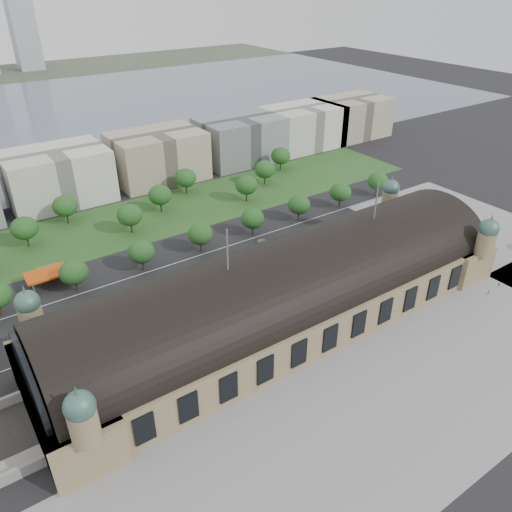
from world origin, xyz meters
TOP-DOWN VIEW (x-y plane):
  - ground at (0.00, 0.00)m, footprint 900.00×900.00m
  - station at (0.00, 0.00)m, footprint 150.00×48.40m
  - plaza_south at (10.00, -44.00)m, footprint 190.00×48.00m
  - plaza_east at (103.00, 0.00)m, footprint 56.00×100.00m
  - road_slab at (-20.00, 38.00)m, footprint 260.00×26.00m
  - grass_belt at (-15.00, 93.00)m, footprint 300.00×45.00m
  - petrol_station at (-53.91, 65.28)m, footprint 14.00×13.00m
  - lake at (0.00, 298.00)m, footprint 700.00×320.00m
  - far_tower_right at (45.00, 508.00)m, footprint 24.00×24.00m
  - office_3 at (-30.00, 133.00)m, footprint 45.00×32.00m
  - office_4 at (20.00, 133.00)m, footprint 45.00×32.00m
  - office_5 at (70.00, 133.00)m, footprint 45.00×32.00m
  - office_6 at (115.00, 133.00)m, footprint 45.00×32.00m
  - office_7 at (155.00, 133.00)m, footprint 45.00×32.00m
  - tree_row_3 at (-48.00, 53.00)m, footprint 9.60×9.60m
  - tree_row_4 at (-24.00, 53.00)m, footprint 9.60×9.60m
  - tree_row_5 at (0.00, 53.00)m, footprint 9.60×9.60m
  - tree_row_6 at (24.00, 53.00)m, footprint 9.60×9.60m
  - tree_row_7 at (48.00, 53.00)m, footprint 9.60×9.60m
  - tree_row_8 at (72.00, 53.00)m, footprint 9.60×9.60m
  - tree_row_9 at (96.00, 53.00)m, footprint 9.60×9.60m
  - tree_belt_4 at (-54.00, 95.00)m, footprint 10.40×10.40m
  - tree_belt_5 at (-35.00, 107.00)m, footprint 10.40×10.40m
  - tree_belt_6 at (-16.00, 83.00)m, footprint 10.40×10.40m
  - tree_belt_7 at (3.00, 95.00)m, footprint 10.40×10.40m
  - tree_belt_8 at (22.00, 107.00)m, footprint 10.40×10.40m
  - tree_belt_9 at (41.00, 83.00)m, footprint 10.40×10.40m
  - tree_belt_10 at (60.00, 95.00)m, footprint 10.40×10.40m
  - tree_belt_11 at (79.00, 107.00)m, footprint 10.40×10.40m
  - traffic_car_2 at (-56.85, 36.26)m, footprint 5.40×2.50m
  - traffic_car_3 at (-47.79, 41.47)m, footprint 5.24×2.57m
  - traffic_car_5 at (23.35, 45.74)m, footprint 3.85×1.35m
  - traffic_car_6 at (73.60, 37.45)m, footprint 5.76×2.84m
  - parked_car_0 at (-52.83, 21.00)m, footprint 4.03×3.48m
  - parked_car_1 at (-65.39, 21.00)m, footprint 6.52×4.61m
  - parked_car_2 at (-61.74, 21.00)m, footprint 4.69×3.96m
  - parked_car_3 at (-60.28, 25.00)m, footprint 5.22×3.80m
  - parked_car_4 at (-36.86, 21.00)m, footprint 3.88×3.51m
  - parked_car_5 at (-31.32, 23.53)m, footprint 5.27×4.19m
  - parked_car_6 at (-34.79, 25.00)m, footprint 4.66×3.94m
  - bus_west at (-8.75, 27.00)m, footprint 12.20×2.93m
  - bus_mid at (23.51, 27.00)m, footprint 12.89×3.99m
  - bus_east at (13.21, 31.44)m, footprint 12.21×3.26m
  - pedestrian_0 at (64.51, -27.67)m, footprint 0.84×0.51m
  - pedestrian_2 at (72.06, -26.75)m, footprint 0.65×0.85m

SIDE VIEW (x-z plane):
  - ground at x=0.00m, z-range 0.00..0.00m
  - plaza_south at x=10.00m, z-range -0.06..0.06m
  - plaza_east at x=103.00m, z-range -0.06..0.06m
  - road_slab at x=-20.00m, z-range -0.05..0.05m
  - grass_belt at x=-15.00m, z-range -0.05..0.05m
  - lake at x=0.00m, z-range -0.04..0.04m
  - traffic_car_5 at x=23.35m, z-range 0.00..1.27m
  - parked_car_6 at x=-34.79m, z-range 0.00..1.28m
  - parked_car_4 at x=-36.86m, z-range 0.00..1.28m
  - parked_car_2 at x=-61.74m, z-range 0.00..1.29m
  - parked_car_0 at x=-52.83m, z-range 0.00..1.31m
  - parked_car_5 at x=-31.32m, z-range 0.00..1.33m
  - traffic_car_3 at x=-47.79m, z-range 0.00..1.47m
  - traffic_car_2 at x=-56.85m, z-range 0.00..1.50m
  - pedestrian_2 at x=72.06m, z-range 0.00..1.55m
  - traffic_car_6 at x=73.60m, z-range 0.00..1.57m
  - parked_car_1 at x=-65.39m, z-range 0.00..1.65m
  - parked_car_3 at x=-60.28m, z-range 0.00..1.65m
  - pedestrian_0 at x=64.51m, z-range 0.00..1.66m
  - bus_east at x=13.21m, z-range 0.00..3.38m
  - bus_west at x=-8.75m, z-range 0.00..3.39m
  - bus_mid at x=23.51m, z-range 0.00..3.53m
  - petrol_station at x=-53.91m, z-range 0.42..5.47m
  - tree_row_3 at x=-48.00m, z-range 1.67..13.19m
  - tree_row_4 at x=-24.00m, z-range 1.67..13.19m
  - tree_row_5 at x=0.00m, z-range 1.67..13.19m
  - tree_row_6 at x=24.00m, z-range 1.67..13.19m
  - tree_row_7 at x=48.00m, z-range 1.67..13.19m
  - tree_row_8 at x=72.00m, z-range 1.67..13.19m
  - tree_row_9 at x=96.00m, z-range 1.67..13.19m
  - tree_belt_4 at x=-54.00m, z-range 1.81..14.29m
  - tree_belt_5 at x=-35.00m, z-range 1.81..14.29m
  - tree_belt_6 at x=-16.00m, z-range 1.81..14.29m
  - tree_belt_7 at x=3.00m, z-range 1.81..14.29m
  - tree_belt_8 at x=22.00m, z-range 1.81..14.29m
  - tree_belt_9 at x=41.00m, z-range 1.81..14.29m
  - tree_belt_10 at x=60.00m, z-range 1.81..14.29m
  - tree_belt_11 at x=79.00m, z-range 1.81..14.29m
  - station at x=0.00m, z-range -11.87..32.43m
  - office_3 at x=-30.00m, z-range 0.00..24.00m
  - office_4 at x=20.00m, z-range 0.00..24.00m
  - office_5 at x=70.00m, z-range 0.00..24.00m
  - office_6 at x=115.00m, z-range 0.00..24.00m
  - office_7 at x=155.00m, z-range 0.00..24.00m
  - far_tower_right at x=45.00m, z-range 0.00..75.00m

